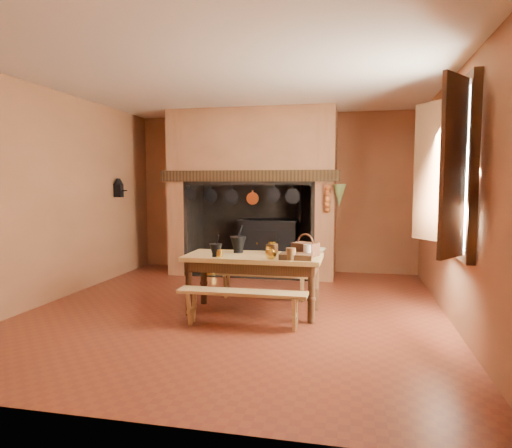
{
  "coord_description": "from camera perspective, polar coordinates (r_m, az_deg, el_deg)",
  "views": [
    {
      "loc": [
        1.4,
        -5.38,
        1.55
      ],
      "look_at": [
        0.18,
        0.3,
        1.05
      ],
      "focal_mm": 32.0,
      "sensor_mm": 36.0,
      "label": 1
    }
  ],
  "objects": [
    {
      "name": "mortar_large",
      "position": [
        5.66,
        -2.23,
        -2.47
      ],
      "size": [
        0.2,
        0.2,
        0.34
      ],
      "rotation": [
        0.0,
        0.0,
        -0.07
      ],
      "color": "black",
      "rests_on": "work_table"
    },
    {
      "name": "coffee_grinder",
      "position": [
        5.63,
        2.02,
        -2.99
      ],
      "size": [
        0.17,
        0.14,
        0.18
      ],
      "rotation": [
        0.0,
        0.0,
        -0.21
      ],
      "color": "#3E2213",
      "rests_on": "work_table"
    },
    {
      "name": "window",
      "position": [
        5.07,
        23.04,
        6.25
      ],
      "size": [
        0.39,
        1.75,
        1.76
      ],
      "color": "white",
      "rests_on": "wall_right"
    },
    {
      "name": "stoneware_crock",
      "position": [
        5.13,
        4.39,
        -3.76
      ],
      "size": [
        0.15,
        0.15,
        0.14
      ],
      "primitive_type": "cylinder",
      "rotation": [
        0.0,
        0.0,
        -0.41
      ],
      "color": "#4E351D",
      "rests_on": "work_table"
    },
    {
      "name": "herb_bunch",
      "position": [
        7.17,
        10.38,
        3.52
      ],
      "size": [
        0.2,
        0.2,
        0.35
      ],
      "primitive_type": "cone",
      "rotation": [
        3.14,
        0.0,
        0.0
      ],
      "color": "#515D2C",
      "rests_on": "chimney_breast"
    },
    {
      "name": "wall_front",
      "position": [
        2.98,
        -15.96,
        1.84
      ],
      "size": [
        5.0,
        0.02,
        2.8
      ],
      "primitive_type": "cube",
      "color": "#9A5E3D",
      "rests_on": "floor"
    },
    {
      "name": "hearth_pans",
      "position": [
        8.11,
        -5.69,
        -5.4
      ],
      "size": [
        0.51,
        0.62,
        0.2
      ],
      "color": "gold",
      "rests_on": "floor"
    },
    {
      "name": "bench_back",
      "position": [
        6.19,
        0.97,
        -6.99
      ],
      "size": [
        1.28,
        0.22,
        0.36
      ],
      "color": "tan",
      "rests_on": "floor"
    },
    {
      "name": "glass_jar",
      "position": [
        5.29,
        6.41,
        -3.4
      ],
      "size": [
        0.11,
        0.11,
        0.16
      ],
      "primitive_type": "cylinder",
      "rotation": [
        0.0,
        0.0,
        0.31
      ],
      "color": "beige",
      "rests_on": "work_table"
    },
    {
      "name": "bench_front",
      "position": [
        5.02,
        -1.76,
        -9.46
      ],
      "size": [
        1.43,
        0.25,
        0.4
      ],
      "color": "tan",
      "rests_on": "floor"
    },
    {
      "name": "work_table",
      "position": [
        5.51,
        -0.32,
        -5.03
      ],
      "size": [
        1.63,
        0.72,
        0.71
      ],
      "color": "tan",
      "rests_on": "floor"
    },
    {
      "name": "wall_coffee_mill",
      "position": [
        7.91,
        -16.8,
        4.5
      ],
      "size": [
        0.23,
        0.16,
        0.31
      ],
      "color": "black",
      "rests_on": "wall_left"
    },
    {
      "name": "brass_mug_b",
      "position": [
        5.59,
        1.65,
        -3.25
      ],
      "size": [
        0.1,
        0.1,
        0.09
      ],
      "primitive_type": "cylinder",
      "rotation": [
        0.0,
        0.0,
        -0.21
      ],
      "color": "gold",
      "rests_on": "work_table"
    },
    {
      "name": "back_wall",
      "position": [
        8.25,
        2.35,
        3.91
      ],
      "size": [
        5.0,
        0.02,
        2.8
      ],
      "primitive_type": "cube",
      "color": "#9A5E3D",
      "rests_on": "floor"
    },
    {
      "name": "brass_mug_a",
      "position": [
        5.36,
        -4.63,
        -3.63
      ],
      "size": [
        0.1,
        0.1,
        0.09
      ],
      "primitive_type": "cylinder",
      "rotation": [
        0.0,
        0.0,
        -0.3
      ],
      "color": "gold",
      "rests_on": "work_table"
    },
    {
      "name": "onion_string",
      "position": [
        7.18,
        8.93,
        3.14
      ],
      "size": [
        0.12,
        0.1,
        0.46
      ],
      "primitive_type": null,
      "color": "#A24D1E",
      "rests_on": "chimney_breast"
    },
    {
      "name": "wall_right",
      "position": [
        5.49,
        23.7,
        2.96
      ],
      "size": [
        0.02,
        5.5,
        2.8
      ],
      "primitive_type": "cube",
      "color": "#9A5E3D",
      "rests_on": "floor"
    },
    {
      "name": "wooden_tray",
      "position": [
        5.22,
        5.05,
        -4.04
      ],
      "size": [
        0.37,
        0.27,
        0.06
      ],
      "primitive_type": "cube",
      "rotation": [
        0.0,
        0.0,
        0.01
      ],
      "color": "#3E2213",
      "rests_on": "work_table"
    },
    {
      "name": "wall_left",
      "position": [
        6.65,
        -23.87,
        3.23
      ],
      "size": [
        0.02,
        5.5,
        2.8
      ],
      "primitive_type": "cube",
      "color": "#9A5E3D",
      "rests_on": "floor"
    },
    {
      "name": "wicker_basket",
      "position": [
        5.44,
        6.18,
        -3.08
      ],
      "size": [
        0.34,
        0.3,
        0.27
      ],
      "rotation": [
        0.0,
        0.0,
        -0.41
      ],
      "color": "#492615",
      "rests_on": "work_table"
    },
    {
      "name": "iron_range",
      "position": [
        8.03,
        1.67,
        -2.67
      ],
      "size": [
        1.12,
        0.55,
        1.6
      ],
      "color": "black",
      "rests_on": "floor"
    },
    {
      "name": "mortar_small",
      "position": [
        5.37,
        -5.05,
        -3.19
      ],
      "size": [
        0.15,
        0.15,
        0.26
      ],
      "rotation": [
        0.0,
        0.0,
        -0.41
      ],
      "color": "black",
      "rests_on": "work_table"
    },
    {
      "name": "ceiling",
      "position": [
        5.69,
        -2.54,
        17.62
      ],
      "size": [
        5.5,
        5.5,
        0.0
      ],
      "primitive_type": "plane",
      "rotation": [
        3.14,
        0.0,
        0.0
      ],
      "color": "silver",
      "rests_on": "back_wall"
    },
    {
      "name": "mixing_bowl",
      "position": [
        5.62,
        7.21,
        -3.37
      ],
      "size": [
        0.34,
        0.34,
        0.07
      ],
      "primitive_type": "imported",
      "rotation": [
        0.0,
        0.0,
        -0.22
      ],
      "color": "beige",
      "rests_on": "work_table"
    },
    {
      "name": "chimney_breast",
      "position": [
        7.88,
        -0.35,
        6.86
      ],
      "size": [
        2.95,
        0.96,
        2.8
      ],
      "color": "#9A5E3D",
      "rests_on": "floor"
    },
    {
      "name": "brass_cup",
      "position": [
        5.2,
        1.89,
        -3.83
      ],
      "size": [
        0.14,
        0.14,
        0.1
      ],
      "primitive_type": "imported",
      "rotation": [
        0.0,
        0.0,
        0.13
      ],
      "color": "gold",
      "rests_on": "work_table"
    },
    {
      "name": "floor",
      "position": [
        5.77,
        -2.43,
        -10.64
      ],
      "size": [
        5.5,
        5.5,
        0.0
      ],
      "primitive_type": "plane",
      "color": "maroon",
      "rests_on": "ground"
    },
    {
      "name": "hanging_pans",
      "position": [
        7.4,
        -1.49,
        3.48
      ],
      "size": [
        1.92,
        0.29,
        0.27
      ],
      "color": "black",
      "rests_on": "chimney_breast"
    }
  ]
}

